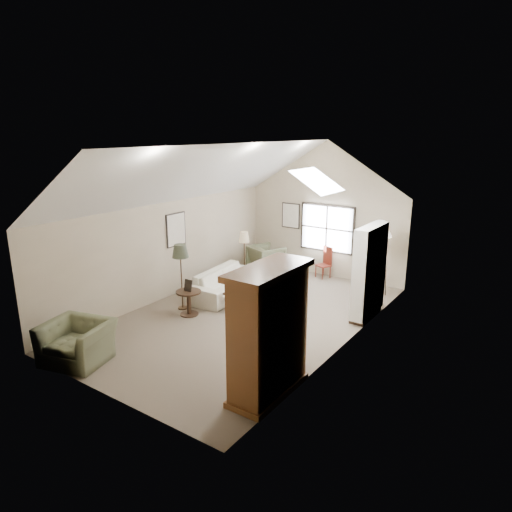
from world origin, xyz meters
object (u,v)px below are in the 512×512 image
Objects in this scene: armoire at (269,332)px; side_table at (189,303)px; armchair_near at (77,342)px; coffee_table at (245,302)px; sofa at (227,282)px; side_chair at (323,263)px; armchair_far at (266,259)px.

armoire is 3.68× the size of side_table.
armchair_near is 2.88m from side_table.
coffee_table is at bearing 42.85° from side_table.
coffee_table is at bearing 56.64° from armchair_near.
coffee_table is (1.09, -0.68, -0.11)m from sofa.
sofa is (-3.48, 3.33, -0.75)m from armoire.
side_chair is at bearing -33.41° from sofa.
armoire reaches higher than coffee_table.
side_chair is at bearing 84.04° from coffee_table.
sofa is 2.29m from armchair_far.
side_table reaches higher than coffee_table.
side_table is (0.35, -3.88, -0.12)m from armchair_far.
coffee_table is (1.19, 3.79, -0.14)m from armchair_near.
coffee_table is 1.02× the size of side_chair.
side_chair reaches higher than side_table.
armoire is at bearing -27.07° from side_table.
sofa is 1.29m from coffee_table.
armoire is at bearing 1.83° from armchair_near.
side_chair reaches higher than armchair_near.
armoire is 3.83m from armchair_near.
armchair_far is at bearing 75.39° from armchair_near.
armchair_near is 1.25× the size of coffee_table.
side_chair is (-2.03, 6.10, -0.63)m from armoire.
armoire is at bearing -47.91° from coffee_table.
armoire is 0.92× the size of sofa.
coffee_table is at bearing -127.83° from sofa.
side_chair is (0.36, 3.46, 0.22)m from coffee_table.
armchair_near reaches higher than coffee_table.
coffee_table is at bearing 135.60° from armchair_far.
coffee_table is (1.34, -2.96, -0.18)m from armchair_far.
side_table is at bearing -137.15° from coffee_table.
coffee_table is 1.59× the size of side_table.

